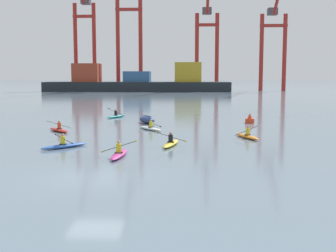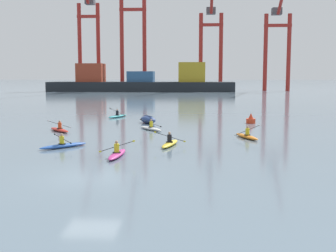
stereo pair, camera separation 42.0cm
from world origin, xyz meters
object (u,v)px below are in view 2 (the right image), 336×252
(gantry_crane_west, at_px, (88,32))
(kayak_white, at_px, (151,128))
(kayak_blue, at_px, (63,145))
(gantry_crane_east_mid, at_px, (211,37))
(gantry_crane_east, at_px, (278,36))
(kayak_yellow, at_px, (170,143))
(kayak_magenta, at_px, (117,154))
(kayak_red, at_px, (59,129))
(kayak_orange, at_px, (247,136))
(capsized_dinghy, at_px, (148,120))
(channel_buoy, at_px, (251,120))
(kayak_teal, at_px, (118,116))
(gantry_crane_west_mid, at_px, (133,26))
(container_barge, at_px, (141,82))

(gantry_crane_west, distance_m, kayak_white, 103.61)
(kayak_white, bearing_deg, kayak_blue, -116.65)
(gantry_crane_east_mid, distance_m, kayak_blue, 109.72)
(gantry_crane_east_mid, relative_size, gantry_crane_east, 1.04)
(kayak_yellow, distance_m, kayak_blue, 7.02)
(kayak_magenta, distance_m, kayak_blue, 4.96)
(kayak_red, distance_m, kayak_orange, 15.57)
(gantry_crane_west, relative_size, capsized_dinghy, 13.40)
(channel_buoy, distance_m, kayak_teal, 14.96)
(kayak_blue, bearing_deg, kayak_teal, 90.11)
(kayak_magenta, bearing_deg, gantry_crane_west_mid, 97.57)
(gantry_crane_west, bearing_deg, channel_buoy, -67.31)
(kayak_blue, bearing_deg, gantry_crane_west, 102.79)
(channel_buoy, bearing_deg, capsized_dinghy, -175.95)
(gantry_crane_west, height_order, gantry_crane_west_mid, gantry_crane_west_mid)
(container_barge, bearing_deg, capsized_dinghy, -82.55)
(kayak_magenta, relative_size, kayak_orange, 1.01)
(kayak_yellow, xyz_separation_m, kayak_orange, (5.57, 3.79, 0.00))
(gantry_crane_east_mid, distance_m, kayak_white, 99.87)
(capsized_dinghy, xyz_separation_m, channel_buoy, (10.09, 0.71, 0.01))
(container_barge, relative_size, kayak_magenta, 15.44)
(gantry_crane_west_mid, bearing_deg, container_barge, -63.58)
(gantry_crane_west, xyz_separation_m, capsized_dinghy, (28.35, -92.63, -17.58))
(kayak_magenta, distance_m, kayak_orange, 11.54)
(gantry_crane_west, relative_size, kayak_white, 12.06)
(gantry_crane_east, relative_size, kayak_magenta, 9.52)
(gantry_crane_east, distance_m, kayak_red, 102.86)
(gantry_crane_west_mid, distance_m, capsized_dinghy, 92.47)
(gantry_crane_east, relative_size, channel_buoy, 32.67)
(gantry_crane_east, bearing_deg, kayak_orange, -101.56)
(kayak_red, relative_size, kayak_blue, 1.03)
(gantry_crane_east_mid, xyz_separation_m, gantry_crane_east, (19.30, -4.34, -0.31))
(gantry_crane_west, distance_m, kayak_blue, 111.50)
(capsized_dinghy, relative_size, kayak_teal, 0.84)
(kayak_magenta, bearing_deg, gantry_crane_west, 104.47)
(gantry_crane_west_mid, distance_m, kayak_red, 98.19)
(kayak_teal, height_order, kayak_yellow, kayak_teal)
(capsized_dinghy, relative_size, kayak_yellow, 0.81)
(kayak_teal, distance_m, kayak_white, 11.91)
(gantry_crane_east, distance_m, kayak_magenta, 111.10)
(capsized_dinghy, bearing_deg, kayak_blue, -105.14)
(channel_buoy, height_order, kayak_blue, channel_buoy)
(capsized_dinghy, bearing_deg, gantry_crane_west_mid, 98.99)
(gantry_crane_west, height_order, kayak_magenta, gantry_crane_west)
(kayak_yellow, bearing_deg, channel_buoy, 63.16)
(gantry_crane_west_mid, height_order, kayak_yellow, gantry_crane_west_mid)
(kayak_yellow, relative_size, kayak_magenta, 1.01)
(gantry_crane_west, bearing_deg, container_barge, -29.50)
(kayak_yellow, height_order, kayak_white, kayak_white)
(capsized_dinghy, relative_size, channel_buoy, 2.80)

